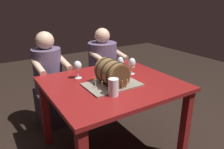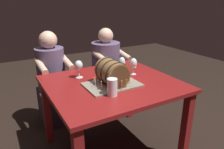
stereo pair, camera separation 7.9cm
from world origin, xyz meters
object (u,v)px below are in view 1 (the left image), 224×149
(barrel_cake, at_px, (112,74))
(wine_glass_amber, at_px, (120,63))
(wine_glass_white, at_px, (132,64))
(person_seated_left, at_px, (50,85))
(wine_glass_empty, at_px, (78,66))
(beer_pint, at_px, (113,88))
(person_seated_right, at_px, (103,73))
(dining_table, at_px, (112,93))

(barrel_cake, distance_m, wine_glass_amber, 0.33)
(wine_glass_white, distance_m, person_seated_left, 1.03)
(person_seated_left, bearing_deg, barrel_cake, -69.38)
(wine_glass_empty, height_order, wine_glass_amber, wine_glass_empty)
(wine_glass_white, height_order, person_seated_left, person_seated_left)
(barrel_cake, height_order, wine_glass_amber, barrel_cake)
(wine_glass_amber, bearing_deg, barrel_cake, -136.98)
(barrel_cake, height_order, person_seated_left, person_seated_left)
(beer_pint, bearing_deg, barrel_cake, 60.85)
(person_seated_left, bearing_deg, person_seated_right, 0.03)
(wine_glass_amber, relative_size, person_seated_left, 0.15)
(beer_pint, relative_size, person_seated_right, 0.12)
(wine_glass_white, bearing_deg, wine_glass_empty, 160.68)
(dining_table, xyz_separation_m, wine_glass_empty, (-0.22, 0.26, 0.23))
(wine_glass_white, relative_size, person_seated_right, 0.15)
(wine_glass_amber, relative_size, person_seated_right, 0.15)
(person_seated_right, bearing_deg, person_seated_left, -179.97)
(barrel_cake, bearing_deg, wine_glass_amber, 43.02)
(person_seated_left, bearing_deg, wine_glass_empty, -75.42)
(wine_glass_amber, height_order, beer_pint, wine_glass_amber)
(person_seated_left, bearing_deg, beer_pint, -78.01)
(wine_glass_white, distance_m, beer_pint, 0.54)
(wine_glass_empty, bearing_deg, beer_pint, -80.85)
(beer_pint, distance_m, person_seated_left, 1.11)
(wine_glass_white, bearing_deg, dining_table, -164.73)
(beer_pint, bearing_deg, person_seated_right, 64.44)
(dining_table, distance_m, wine_glass_empty, 0.41)
(wine_glass_white, relative_size, beer_pint, 1.19)
(barrel_cake, xyz_separation_m, person_seated_right, (0.40, 0.86, -0.32))
(barrel_cake, relative_size, person_seated_right, 0.42)
(dining_table, bearing_deg, person_seated_right, 65.67)
(dining_table, distance_m, person_seated_right, 0.88)
(barrel_cake, bearing_deg, person_seated_left, 110.62)
(beer_pint, xyz_separation_m, person_seated_left, (-0.22, 1.04, -0.29))
(wine_glass_amber, bearing_deg, person_seated_right, 76.44)
(wine_glass_white, relative_size, wine_glass_amber, 0.99)
(dining_table, distance_m, beer_pint, 0.33)
(wine_glass_empty, xyz_separation_m, beer_pint, (0.08, -0.50, -0.06))
(dining_table, bearing_deg, barrel_cake, -120.11)
(person_seated_right, bearing_deg, dining_table, -114.33)
(beer_pint, height_order, person_seated_right, person_seated_right)
(wine_glass_empty, distance_m, wine_glass_amber, 0.44)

